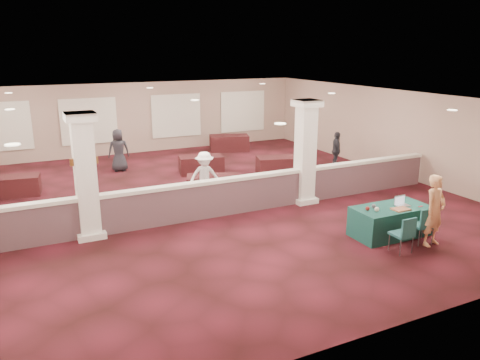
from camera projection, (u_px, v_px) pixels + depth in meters
name	position (u px, v px, depth m)	size (l,w,h in m)	color
ground	(198.00, 201.00, 14.82)	(16.00, 16.00, 0.00)	#48121B
wall_back	(134.00, 118.00, 21.32)	(16.00, 0.04, 3.20)	gray
wall_front	(374.00, 249.00, 7.46)	(16.00, 0.04, 3.20)	gray
wall_right	(394.00, 132.00, 17.74)	(0.04, 16.00, 3.20)	gray
ceiling	(195.00, 100.00, 13.95)	(16.00, 16.00, 0.02)	silver
partition_wall	(216.00, 197.00, 13.37)	(15.60, 0.28, 1.10)	brown
column_left	(85.00, 175.00, 11.61)	(0.72, 0.72, 3.20)	silver
column_right	(305.00, 151.00, 14.33)	(0.72, 0.72, 3.20)	silver
sconce_left	(72.00, 162.00, 11.39)	(0.12, 0.12, 0.18)	brown
sconce_right	(96.00, 160.00, 11.63)	(0.12, 0.12, 0.18)	brown
near_table	(390.00, 221.00, 12.05)	(2.00, 1.00, 0.77)	#0E3630
conf_chair_main	(424.00, 223.00, 11.47)	(0.54, 0.54, 0.94)	#1F5A5C
conf_chair_side	(405.00, 232.00, 10.95)	(0.45, 0.46, 0.90)	#1F5A5C
woman	(435.00, 211.00, 11.34)	(0.64, 0.43, 1.77)	tan
far_table_front_center	(213.00, 186.00, 15.27)	(1.69, 0.84, 0.68)	black
far_table_front_right	(279.00, 166.00, 17.93)	(1.67, 0.84, 0.68)	black
far_table_back_left	(14.00, 186.00, 15.33)	(1.59, 0.80, 0.64)	black
far_table_back_center	(201.00, 165.00, 18.08)	(1.67, 0.83, 0.68)	black
far_table_back_right	(229.00, 143.00, 22.06)	(1.80, 0.90, 0.73)	black
attendee_b	(205.00, 176.00, 14.72)	(1.01, 0.46, 1.58)	silver
attendee_c	(336.00, 150.00, 18.64)	(0.88, 0.42, 1.50)	black
attendee_d	(119.00, 150.00, 18.29)	(0.82, 0.44, 1.66)	black
laptop_base	(403.00, 206.00, 12.03)	(0.35, 0.24, 0.02)	silver
laptop_screen	(400.00, 200.00, 12.10)	(0.35, 0.01, 0.23)	silver
screen_glow	(400.00, 200.00, 12.10)	(0.32, 0.00, 0.20)	silver
knitting	(401.00, 209.00, 11.73)	(0.42, 0.32, 0.03)	#C45A1F
yarn_cream	(377.00, 209.00, 11.60)	(0.12, 0.12, 0.12)	beige
yarn_red	(367.00, 208.00, 11.68)	(0.11, 0.11, 0.11)	maroon
yarn_grey	(374.00, 206.00, 11.85)	(0.11, 0.11, 0.11)	#4D4D52
scissors	(420.00, 206.00, 11.97)	(0.13, 0.03, 0.01)	red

